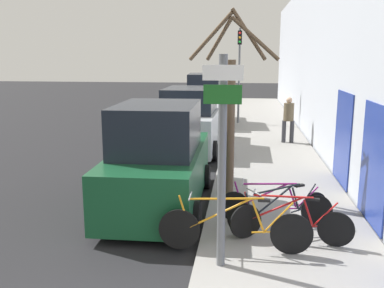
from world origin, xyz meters
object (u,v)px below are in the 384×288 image
(bicycle_1, at_px, (289,221))
(bicycle_3, at_px, (275,205))
(parked_car_1, at_px, (191,122))
(parked_car_0, at_px, (159,162))
(bicycle_2, at_px, (281,211))
(bicycle_0, at_px, (235,228))
(traffic_light, at_px, (239,63))
(parked_car_2, at_px, (205,103))
(street_tree, at_px, (231,110))
(pedestrian_near, at_px, (289,116))
(signpost, at_px, (222,157))

(bicycle_1, relative_size, bicycle_3, 0.99)
(bicycle_3, bearing_deg, parked_car_1, 20.68)
(parked_car_0, bearing_deg, bicycle_1, -35.48)
(bicycle_3, xyz_separation_m, parked_car_0, (-2.51, 1.03, 0.54))
(bicycle_1, height_order, bicycle_2, bicycle_2)
(bicycle_0, xyz_separation_m, parked_car_1, (-1.77, 8.29, 0.48))
(traffic_light, bearing_deg, parked_car_1, -105.47)
(bicycle_1, height_order, parked_car_2, parked_car_2)
(bicycle_1, bearing_deg, bicycle_3, 21.78)
(parked_car_2, bearing_deg, bicycle_0, -85.84)
(parked_car_0, distance_m, street_tree, 2.02)
(parked_car_2, bearing_deg, bicycle_3, -81.74)
(bicycle_3, height_order, parked_car_2, parked_car_2)
(bicycle_1, distance_m, bicycle_3, 0.86)
(pedestrian_near, xyz_separation_m, street_tree, (-1.96, -6.43, 1.02))
(bicycle_0, height_order, parked_car_1, parked_car_1)
(bicycle_3, distance_m, parked_car_1, 7.38)
(parked_car_1, distance_m, pedestrian_near, 3.74)
(parked_car_0, distance_m, traffic_light, 11.96)
(bicycle_1, bearing_deg, signpost, 141.38)
(bicycle_3, relative_size, pedestrian_near, 1.28)
(signpost, xyz_separation_m, bicycle_0, (0.20, 0.50, -1.33))
(bicycle_1, height_order, pedestrian_near, pedestrian_near)
(pedestrian_near, height_order, traffic_light, traffic_light)
(bicycle_0, bearing_deg, bicycle_3, -29.70)
(parked_car_0, relative_size, street_tree, 1.08)
(bicycle_2, bearing_deg, parked_car_1, -13.29)
(parked_car_0, bearing_deg, bicycle_3, -23.06)
(parked_car_0, relative_size, parked_car_1, 0.97)
(street_tree, xyz_separation_m, traffic_light, (0.03, 11.03, 0.88))
(parked_car_2, bearing_deg, traffic_light, 0.30)
(bicycle_2, xyz_separation_m, parked_car_0, (-2.60, 1.40, 0.53))
(parked_car_1, bearing_deg, street_tree, -72.35)
(traffic_light, bearing_deg, parked_car_2, -176.58)
(bicycle_0, relative_size, traffic_light, 0.57)
(signpost, distance_m, street_tree, 3.56)
(parked_car_1, xyz_separation_m, traffic_light, (1.60, 5.80, 1.99))
(bicycle_2, distance_m, bicycle_3, 0.38)
(bicycle_0, relative_size, street_tree, 0.60)
(parked_car_2, bearing_deg, pedestrian_near, -54.85)
(bicycle_3, relative_size, traffic_light, 0.49)
(parked_car_2, relative_size, street_tree, 1.10)
(bicycle_2, distance_m, street_tree, 2.82)
(traffic_light, bearing_deg, parked_car_0, -97.72)
(bicycle_1, distance_m, pedestrian_near, 9.01)
(pedestrian_near, bearing_deg, parked_car_2, -49.03)
(bicycle_0, height_order, street_tree, street_tree)
(bicycle_0, height_order, parked_car_0, parked_car_0)
(bicycle_0, bearing_deg, pedestrian_near, -11.45)
(pedestrian_near, distance_m, traffic_light, 5.34)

